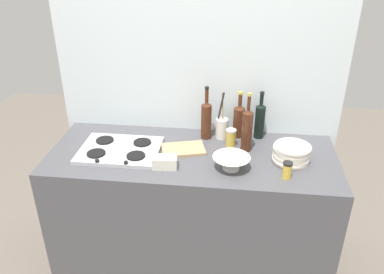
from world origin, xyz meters
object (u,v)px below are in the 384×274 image
at_px(mixing_bowl, 231,162).
at_px(plate_stack, 291,154).
at_px(butter_dish, 165,162).
at_px(utensil_crock, 222,127).
at_px(stovetop_hob, 120,150).
at_px(cutting_board, 183,149).
at_px(wine_bottle_rightmost, 247,129).
at_px(wine_bottle_mid_left, 206,119).
at_px(condiment_jar_rear, 231,137).
at_px(wine_bottle_mid_right, 260,120).
at_px(wine_bottle_leftmost, 239,120).
at_px(condiment_jar_front, 287,170).

bearing_deg(mixing_bowl, plate_stack, 19.36).
distance_m(butter_dish, utensil_crock, 0.52).
bearing_deg(mixing_bowl, stovetop_hob, 170.51).
bearing_deg(cutting_board, wine_bottle_rightmost, 7.70).
bearing_deg(wine_bottle_mid_left, cutting_board, -123.94).
height_order(plate_stack, mixing_bowl, plate_stack).
relative_size(butter_dish, condiment_jar_rear, 1.27).
height_order(plate_stack, cutting_board, plate_stack).
bearing_deg(mixing_bowl, condiment_jar_rear, 92.26).
height_order(plate_stack, wine_bottle_mid_right, wine_bottle_mid_right).
relative_size(wine_bottle_leftmost, condiment_jar_front, 3.17).
bearing_deg(wine_bottle_mid_right, wine_bottle_leftmost, 179.91).
xyz_separation_m(wine_bottle_mid_right, cutting_board, (-0.48, -0.24, -0.12)).
distance_m(plate_stack, cutting_board, 0.67).
distance_m(stovetop_hob, butter_dish, 0.35).
relative_size(utensil_crock, condiment_jar_rear, 2.86).
distance_m(stovetop_hob, condiment_jar_front, 1.03).
distance_m(mixing_bowl, condiment_jar_rear, 0.29).
height_order(condiment_jar_front, cutting_board, condiment_jar_front).
bearing_deg(cutting_board, condiment_jar_front, -21.11).
bearing_deg(wine_bottle_rightmost, plate_stack, -22.02).
distance_m(wine_bottle_rightmost, utensil_crock, 0.23).
distance_m(wine_bottle_mid_left, wine_bottle_mid_right, 0.36).
distance_m(wine_bottle_mid_right, cutting_board, 0.55).
bearing_deg(stovetop_hob, wine_bottle_mid_right, 19.20).
relative_size(butter_dish, utensil_crock, 0.45).
distance_m(wine_bottle_rightmost, butter_dish, 0.55).
height_order(stovetop_hob, condiment_jar_rear, condiment_jar_rear).
bearing_deg(mixing_bowl, utensil_crock, 101.18).
bearing_deg(cutting_board, utensil_crock, 41.63).
height_order(wine_bottle_mid_left, utensil_crock, wine_bottle_mid_left).
bearing_deg(wine_bottle_mid_right, stovetop_hob, -160.80).
bearing_deg(wine_bottle_rightmost, butter_dish, -150.88).
bearing_deg(wine_bottle_mid_left, wine_bottle_leftmost, 13.03).
bearing_deg(condiment_jar_front, condiment_jar_rear, 133.20).
xyz_separation_m(wine_bottle_rightmost, utensil_crock, (-0.16, 0.15, -0.07)).
bearing_deg(wine_bottle_mid_left, wine_bottle_mid_right, 8.01).
distance_m(utensil_crock, condiment_jar_front, 0.59).
xyz_separation_m(wine_bottle_rightmost, condiment_jar_rear, (-0.10, 0.05, -0.09)).
bearing_deg(utensil_crock, condiment_jar_front, -48.83).
bearing_deg(cutting_board, stovetop_hob, -170.82).
relative_size(wine_bottle_leftmost, wine_bottle_mid_right, 0.98).
bearing_deg(condiment_jar_rear, wine_bottle_leftmost, 70.84).
bearing_deg(wine_bottle_mid_right, plate_stack, -58.29).
relative_size(plate_stack, mixing_bowl, 1.03).
bearing_deg(stovetop_hob, wine_bottle_rightmost, 8.44).
xyz_separation_m(utensil_crock, condiment_jar_front, (0.39, -0.45, -0.02)).
height_order(mixing_bowl, utensil_crock, utensil_crock).
xyz_separation_m(wine_bottle_mid_right, condiment_jar_front, (0.14, -0.48, -0.08)).
bearing_deg(utensil_crock, butter_dish, -126.74).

